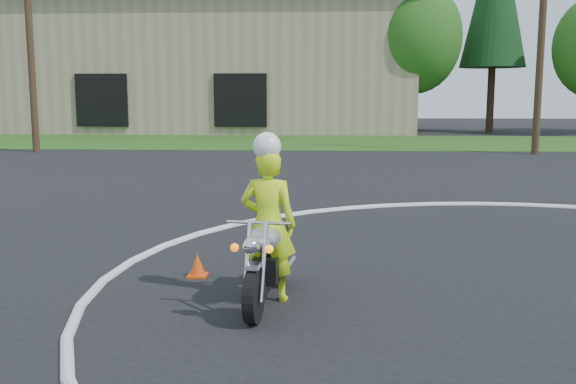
{
  "coord_description": "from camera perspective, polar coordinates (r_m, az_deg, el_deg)",
  "views": [
    {
      "loc": [
        -3.28,
        -4.55,
        2.3
      ],
      "look_at": [
        -3.72,
        3.37,
        1.1
      ],
      "focal_mm": 40.0,
      "sensor_mm": 36.0,
      "label": 1
    }
  ],
  "objects": [
    {
      "name": "grass_strip",
      "position": [
        31.8,
        9.1,
        4.39
      ],
      "size": [
        120.0,
        10.0,
        0.02
      ],
      "primitive_type": "cube",
      "color": "#1E4714",
      "rests_on": "ground"
    },
    {
      "name": "primary_motorcycle",
      "position": [
        7.14,
        -1.86,
        -6.02
      ],
      "size": [
        0.69,
        1.95,
        1.03
      ],
      "rotation": [
        0.0,
        0.0,
        -0.12
      ],
      "color": "black",
      "rests_on": "ground"
    },
    {
      "name": "rider_primary_grp",
      "position": [
        7.18,
        -1.78,
        -2.51
      ],
      "size": [
        0.67,
        0.48,
        1.9
      ],
      "rotation": [
        0.0,
        0.0,
        -0.12
      ],
      "color": "#D5FD1A",
      "rests_on": "ground"
    },
    {
      "name": "warehouse",
      "position": [
        46.95,
        -15.39,
        10.6
      ],
      "size": [
        41.0,
        17.0,
        8.3
      ],
      "color": "tan",
      "rests_on": "ground"
    },
    {
      "name": "utility_poles",
      "position": [
        27.01,
        21.69,
        14.19
      ],
      "size": [
        41.6,
        1.12,
        10.0
      ],
      "color": "#473321",
      "rests_on": "ground"
    }
  ]
}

